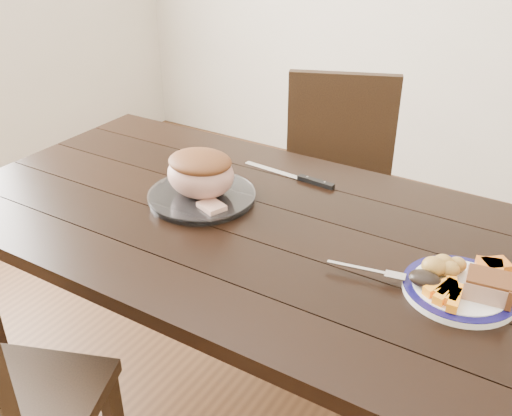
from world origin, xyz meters
The scene contains 15 objects.
ground centered at (0.00, 0.00, 0.00)m, with size 4.00×4.00×0.00m, color #472B16.
dining_table centered at (0.00, 0.00, 0.66)m, with size 1.61×0.92×0.75m.
chair_far centered at (-0.02, 0.73, 0.52)m, with size 0.55×0.56×0.93m.
dinner_plate centered at (0.61, -0.03, 0.76)m, with size 0.24×0.24×0.02m, color white.
plate_rim centered at (0.61, -0.03, 0.77)m, with size 0.24×0.24×0.02m, color #100D44.
serving_platter centered at (-0.12, 0.02, 0.76)m, with size 0.30×0.30×0.02m, color white.
pork_slice centered at (0.67, -0.04, 0.79)m, with size 0.09×0.07×0.04m, color tan.
roasted_potatoes centered at (0.56, -0.01, 0.79)m, with size 0.09×0.09×0.05m.
carrot_batons centered at (0.60, -0.09, 0.78)m, with size 0.08×0.11×0.02m.
pumpkin_wedges centered at (0.66, 0.04, 0.79)m, with size 0.08×0.08×0.04m.
dark_mushroom centered at (0.54, -0.07, 0.79)m, with size 0.07×0.05×0.03m, color black.
fork centered at (0.43, -0.08, 0.77)m, with size 0.18×0.05×0.00m.
roast_joint centered at (-0.12, 0.02, 0.83)m, with size 0.20×0.17×0.13m, color tan.
cut_slice centered at (-0.05, -0.04, 0.78)m, with size 0.07×0.06×0.02m, color tan.
carving_knife centered at (0.07, 0.28, 0.76)m, with size 0.32×0.04×0.01m.
Camera 1 is at (0.77, -1.11, 1.52)m, focal length 40.00 mm.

